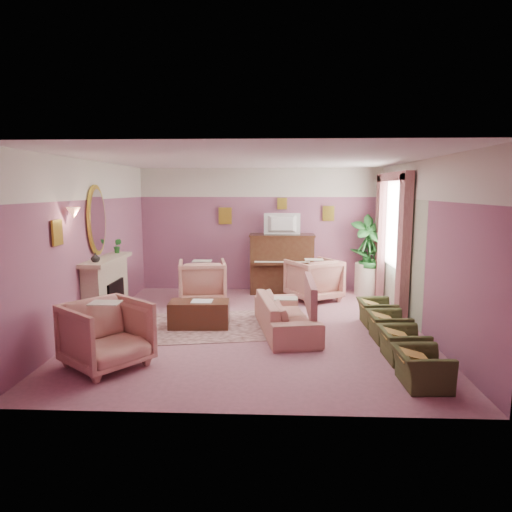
{
  "coord_description": "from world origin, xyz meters",
  "views": [
    {
      "loc": [
        0.36,
        -7.45,
        2.32
      ],
      "look_at": [
        0.02,
        0.4,
        1.17
      ],
      "focal_mm": 32.0,
      "sensor_mm": 36.0,
      "label": 1
    }
  ],
  "objects_px": {
    "television": "(282,222)",
    "side_table": "(366,279)",
    "olive_chair_d": "(377,308)",
    "olive_chair_c": "(388,322)",
    "piano": "(282,264)",
    "floral_armchair_left": "(202,279)",
    "olive_chair_a": "(422,362)",
    "olive_chair_b": "(403,340)",
    "sofa": "(286,308)",
    "floral_armchair_right": "(314,277)",
    "floral_armchair_front": "(106,331)",
    "coffee_table": "(199,314)"
  },
  "relations": [
    {
      "from": "piano",
      "to": "olive_chair_c",
      "type": "distance_m",
      "value": 3.64
    },
    {
      "from": "olive_chair_b",
      "to": "floral_armchair_left",
      "type": "bearing_deg",
      "value": 136.19
    },
    {
      "from": "olive_chair_d",
      "to": "television",
      "type": "bearing_deg",
      "value": 123.96
    },
    {
      "from": "floral_armchair_left",
      "to": "olive_chair_b",
      "type": "xyz_separation_m",
      "value": [
        3.25,
        -3.12,
        -0.2
      ]
    },
    {
      "from": "television",
      "to": "olive_chair_c",
      "type": "bearing_deg",
      "value": -63.4
    },
    {
      "from": "floral_armchair_left",
      "to": "side_table",
      "type": "distance_m",
      "value": 3.65
    },
    {
      "from": "floral_armchair_left",
      "to": "side_table",
      "type": "height_order",
      "value": "floral_armchair_left"
    },
    {
      "from": "olive_chair_a",
      "to": "olive_chair_c",
      "type": "distance_m",
      "value": 1.64
    },
    {
      "from": "olive_chair_a",
      "to": "olive_chair_d",
      "type": "distance_m",
      "value": 2.46
    },
    {
      "from": "floral_armchair_left",
      "to": "olive_chair_c",
      "type": "bearing_deg",
      "value": -35.26
    },
    {
      "from": "floral_armchair_front",
      "to": "television",
      "type": "bearing_deg",
      "value": 62.06
    },
    {
      "from": "television",
      "to": "floral_armchair_left",
      "type": "xyz_separation_m",
      "value": [
        -1.65,
        -0.9,
        -1.11
      ]
    },
    {
      "from": "olive_chair_b",
      "to": "floral_armchair_right",
      "type": "bearing_deg",
      "value": 105.42
    },
    {
      "from": "piano",
      "to": "floral_armchair_left",
      "type": "xyz_separation_m",
      "value": [
        -1.65,
        -0.95,
        -0.16
      ]
    },
    {
      "from": "piano",
      "to": "olive_chair_c",
      "type": "height_order",
      "value": "piano"
    },
    {
      "from": "television",
      "to": "olive_chair_c",
      "type": "height_order",
      "value": "television"
    },
    {
      "from": "television",
      "to": "floral_armchair_right",
      "type": "bearing_deg",
      "value": -42.85
    },
    {
      "from": "floral_armchair_right",
      "to": "sofa",
      "type": "bearing_deg",
      "value": -105.97
    },
    {
      "from": "olive_chair_a",
      "to": "olive_chair_b",
      "type": "xyz_separation_m",
      "value": [
        0.0,
        0.82,
        0.0
      ]
    },
    {
      "from": "television",
      "to": "olive_chair_b",
      "type": "relative_size",
      "value": 1.19
    },
    {
      "from": "olive_chair_c",
      "to": "side_table",
      "type": "height_order",
      "value": "side_table"
    },
    {
      "from": "piano",
      "to": "side_table",
      "type": "distance_m",
      "value": 1.91
    },
    {
      "from": "sofa",
      "to": "floral_armchair_right",
      "type": "height_order",
      "value": "floral_armchair_right"
    },
    {
      "from": "olive_chair_b",
      "to": "piano",
      "type": "bearing_deg",
      "value": 111.49
    },
    {
      "from": "olive_chair_c",
      "to": "side_table",
      "type": "relative_size",
      "value": 0.96
    },
    {
      "from": "piano",
      "to": "olive_chair_c",
      "type": "xyz_separation_m",
      "value": [
        1.6,
        -3.25,
        -0.36
      ]
    },
    {
      "from": "television",
      "to": "side_table",
      "type": "height_order",
      "value": "television"
    },
    {
      "from": "television",
      "to": "olive_chair_a",
      "type": "distance_m",
      "value": 5.26
    },
    {
      "from": "olive_chair_d",
      "to": "side_table",
      "type": "height_order",
      "value": "side_table"
    },
    {
      "from": "floral_armchair_front",
      "to": "olive_chair_c",
      "type": "height_order",
      "value": "floral_armchair_front"
    },
    {
      "from": "olive_chair_b",
      "to": "side_table",
      "type": "bearing_deg",
      "value": 85.92
    },
    {
      "from": "floral_armchair_front",
      "to": "floral_armchair_right",
      "type": "bearing_deg",
      "value": 51.69
    },
    {
      "from": "floral_armchair_front",
      "to": "olive_chair_a",
      "type": "relative_size",
      "value": 1.45
    },
    {
      "from": "television",
      "to": "side_table",
      "type": "relative_size",
      "value": 1.14
    },
    {
      "from": "floral_armchair_left",
      "to": "olive_chair_d",
      "type": "distance_m",
      "value": 3.58
    },
    {
      "from": "floral_armchair_left",
      "to": "floral_armchair_front",
      "type": "xyz_separation_m",
      "value": [
        -0.7,
        -3.52,
        0.0
      ]
    },
    {
      "from": "olive_chair_b",
      "to": "olive_chair_d",
      "type": "xyz_separation_m",
      "value": [
        0.0,
        1.64,
        0.0
      ]
    },
    {
      "from": "olive_chair_b",
      "to": "olive_chair_c",
      "type": "relative_size",
      "value": 1.0
    },
    {
      "from": "sofa",
      "to": "floral_armchair_right",
      "type": "relative_size",
      "value": 2.02
    },
    {
      "from": "olive_chair_d",
      "to": "olive_chair_b",
      "type": "bearing_deg",
      "value": -90.0
    },
    {
      "from": "sofa",
      "to": "olive_chair_b",
      "type": "xyz_separation_m",
      "value": [
        1.57,
        -1.19,
        -0.11
      ]
    },
    {
      "from": "side_table",
      "to": "floral_armchair_left",
      "type": "bearing_deg",
      "value": -165.96
    },
    {
      "from": "sofa",
      "to": "floral_armchair_right",
      "type": "bearing_deg",
      "value": 74.03
    },
    {
      "from": "piano",
      "to": "olive_chair_c",
      "type": "bearing_deg",
      "value": -63.75
    },
    {
      "from": "sofa",
      "to": "floral_armchair_right",
      "type": "xyz_separation_m",
      "value": [
        0.63,
        2.22,
        0.09
      ]
    },
    {
      "from": "piano",
      "to": "television",
      "type": "distance_m",
      "value": 0.95
    },
    {
      "from": "olive_chair_c",
      "to": "olive_chair_d",
      "type": "bearing_deg",
      "value": 90.0
    },
    {
      "from": "coffee_table",
      "to": "olive_chair_a",
      "type": "bearing_deg",
      "value": -36.02
    },
    {
      "from": "olive_chair_a",
      "to": "floral_armchair_front",
      "type": "bearing_deg",
      "value": 174.02
    },
    {
      "from": "olive_chair_c",
      "to": "coffee_table",
      "type": "bearing_deg",
      "value": 169.48
    }
  ]
}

